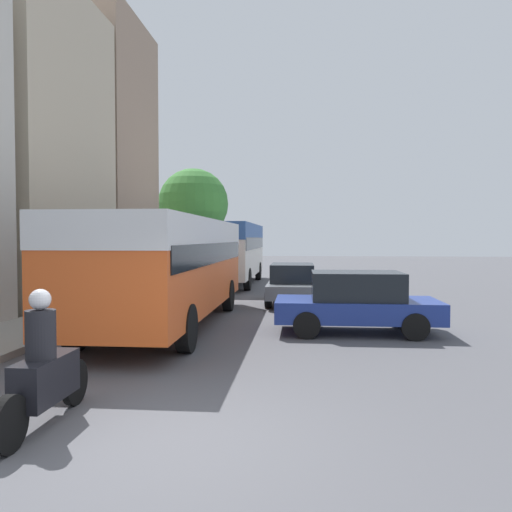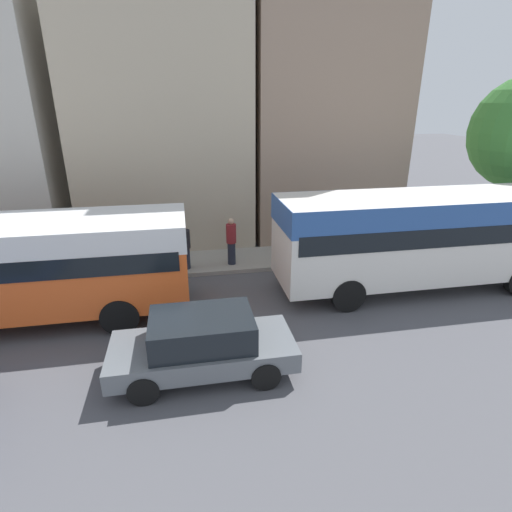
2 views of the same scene
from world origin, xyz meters
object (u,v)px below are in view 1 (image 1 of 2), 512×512
bus_following (232,245)px  pedestrian_near_curb (144,271)px  bus_lead (168,257)px  car_crossing (356,301)px  motorcycle_behind_lead (44,372)px  car_far_curb (292,283)px  pedestrian_walking_away (133,276)px

bus_following → pedestrian_near_curb: bearing=-115.1°
bus_lead → car_crossing: bearing=-5.5°
motorcycle_behind_lead → car_far_curb: size_ratio=0.55×
bus_lead → motorcycle_behind_lead: size_ratio=4.27×
bus_lead → bus_following: bearing=90.0°
pedestrian_walking_away → pedestrian_near_curb: bearing=93.9°
car_far_curb → pedestrian_walking_away: pedestrian_walking_away is taller
car_crossing → pedestrian_near_curb: size_ratio=2.31×
bus_following → motorcycle_behind_lead: bearing=-89.0°
pedestrian_near_curb → pedestrian_walking_away: pedestrian_near_curb is taller
motorcycle_behind_lead → car_crossing: motorcycle_behind_lead is taller
bus_following → pedestrian_near_curb: 6.43m
motorcycle_behind_lead → car_crossing: bearing=55.5°
motorcycle_behind_lead → pedestrian_walking_away: pedestrian_walking_away is taller
car_crossing → pedestrian_walking_away: 9.09m
motorcycle_behind_lead → pedestrian_near_curb: pedestrian_near_curb is taller
motorcycle_behind_lead → pedestrian_near_curb: bearing=102.7°
motorcycle_behind_lead → pedestrian_walking_away: bearing=103.9°
bus_lead → pedestrian_walking_away: bearing=118.7°
car_crossing → pedestrian_near_curb: (-7.58, 6.85, 0.25)m
car_crossing → pedestrian_near_curb: pedestrian_near_curb is taller
pedestrian_near_curb → pedestrian_walking_away: 1.67m
bus_lead → motorcycle_behind_lead: bus_lead is taller
pedestrian_near_curb → bus_following: bearing=64.9°
pedestrian_near_curb → car_far_curb: bearing=-13.3°
bus_lead → pedestrian_near_curb: 6.97m
bus_lead → car_far_curb: bearing=57.2°
car_crossing → car_far_curb: (-1.68, 5.45, -0.04)m
bus_lead → pedestrian_walking_away: bus_lead is taller
bus_following → car_far_curb: bearing=-65.9°
bus_following → motorcycle_behind_lead: 19.27m
motorcycle_behind_lead → pedestrian_near_curb: (-3.04, 13.46, 0.35)m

